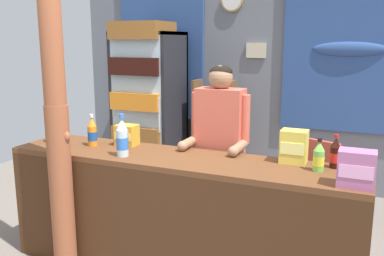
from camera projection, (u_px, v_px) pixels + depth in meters
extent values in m
plane|color=slate|center=(199.00, 231.00, 3.92)|extent=(6.94, 6.94, 0.00)
cube|color=slate|center=(251.00, 70.00, 5.13)|extent=(4.61, 0.12, 2.77)
cube|color=#2D4C89|center=(161.00, 40.00, 5.44)|extent=(1.17, 0.04, 2.03)
ellipsoid|color=#2D4C89|center=(161.00, 48.00, 5.44)|extent=(0.64, 0.10, 0.16)
cube|color=#2D4C89|center=(350.00, 40.00, 4.54)|extent=(1.42, 0.04, 2.03)
ellipsoid|color=#2D4C89|center=(349.00, 49.00, 4.54)|extent=(0.78, 0.10, 0.16)
cylinder|color=tan|center=(232.00, 0.00, 4.98)|extent=(0.27, 0.03, 0.27)
cylinder|color=white|center=(231.00, 0.00, 4.97)|extent=(0.23, 0.01, 0.23)
cube|color=beige|center=(256.00, 50.00, 4.98)|extent=(0.24, 0.02, 0.18)
cube|color=brown|center=(178.00, 159.00, 3.06)|extent=(2.65, 0.56, 0.04)
cube|color=#432715|center=(162.00, 232.00, 2.92)|extent=(2.65, 0.04, 0.87)
cube|color=#432715|center=(45.00, 193.00, 3.66)|extent=(0.08, 0.51, 0.87)
cube|color=#432715|center=(362.00, 251.00, 2.65)|extent=(0.08, 0.51, 0.87)
cylinder|color=#995133|center=(62.00, 192.00, 3.08)|extent=(0.17, 0.17, 1.30)
cylinder|color=#995133|center=(49.00, 10.00, 2.82)|extent=(0.16, 0.16, 1.30)
ellipsoid|color=#995133|center=(66.00, 137.00, 2.97)|extent=(0.06, 0.05, 0.08)
cube|color=#232328|center=(161.00, 105.00, 5.42)|extent=(0.74, 0.04, 1.84)
cube|color=#232328|center=(126.00, 107.00, 5.28)|extent=(0.04, 0.65, 1.84)
cube|color=#232328|center=(175.00, 111.00, 5.01)|extent=(0.04, 0.65, 1.84)
cube|color=#232328|center=(148.00, 33.00, 4.96)|extent=(0.74, 0.65, 0.04)
cube|color=#232328|center=(151.00, 177.00, 5.32)|extent=(0.74, 0.65, 0.08)
cube|color=silver|center=(137.00, 108.00, 4.85)|extent=(0.68, 0.02, 1.68)
cylinder|color=#B7B7BC|center=(159.00, 115.00, 4.71)|extent=(0.02, 0.02, 0.40)
cube|color=silver|center=(150.00, 138.00, 5.22)|extent=(0.66, 0.57, 0.02)
cube|color=brown|center=(145.00, 132.00, 5.08)|extent=(0.62, 0.53, 0.20)
cube|color=silver|center=(150.00, 107.00, 5.14)|extent=(0.66, 0.57, 0.02)
cube|color=orange|center=(144.00, 99.00, 5.00)|extent=(0.62, 0.53, 0.20)
cube|color=silver|center=(149.00, 74.00, 5.06)|extent=(0.66, 0.57, 0.02)
cube|color=black|center=(143.00, 65.00, 4.91)|extent=(0.62, 0.53, 0.20)
cube|color=silver|center=(148.00, 40.00, 4.97)|extent=(0.66, 0.57, 0.02)
cube|color=brown|center=(143.00, 31.00, 4.83)|extent=(0.62, 0.53, 0.20)
cube|color=brown|center=(197.00, 131.00, 5.20)|extent=(0.04, 0.28, 1.28)
cube|color=brown|center=(231.00, 134.00, 5.03)|extent=(0.04, 0.28, 1.28)
cube|color=brown|center=(214.00, 96.00, 5.02)|extent=(0.44, 0.28, 0.02)
cylinder|color=brown|center=(209.00, 90.00, 5.03)|extent=(0.05, 0.05, 0.11)
cylinder|color=#56286B|center=(219.00, 90.00, 4.98)|extent=(0.06, 0.06, 0.14)
cube|color=brown|center=(214.00, 128.00, 5.10)|extent=(0.44, 0.28, 0.02)
cylinder|color=#75C64C|center=(209.00, 120.00, 5.11)|extent=(0.07, 0.07, 0.14)
cylinder|color=#56286B|center=(219.00, 121.00, 5.06)|extent=(0.06, 0.06, 0.16)
cube|color=brown|center=(213.00, 158.00, 5.18)|extent=(0.44, 0.28, 0.02)
cylinder|color=#56286B|center=(208.00, 151.00, 5.19)|extent=(0.07, 0.07, 0.15)
cylinder|color=brown|center=(218.00, 153.00, 5.14)|extent=(0.07, 0.07, 0.11)
cube|color=#E5563D|center=(326.00, 179.00, 4.01)|extent=(0.58, 0.58, 0.04)
cube|color=#E5563D|center=(317.00, 161.00, 3.83)|extent=(0.40, 0.20, 0.40)
cylinder|color=#E5563D|center=(353.00, 201.00, 4.05)|extent=(0.04, 0.04, 0.44)
cylinder|color=#E5563D|center=(317.00, 191.00, 4.32)|extent=(0.04, 0.04, 0.44)
cylinder|color=#E5563D|center=(334.00, 212.00, 3.79)|extent=(0.04, 0.04, 0.44)
cylinder|color=#E5563D|center=(297.00, 201.00, 4.06)|extent=(0.04, 0.04, 0.44)
cube|color=#E5563D|center=(347.00, 172.00, 3.85)|extent=(0.19, 0.38, 0.03)
cube|color=#E5563D|center=(309.00, 163.00, 4.13)|extent=(0.19, 0.38, 0.03)
cylinder|color=#28282D|center=(210.00, 202.00, 3.52)|extent=(0.11, 0.11, 0.83)
cylinder|color=#28282D|center=(228.00, 204.00, 3.46)|extent=(0.11, 0.11, 0.83)
cube|color=#D15B47|center=(220.00, 122.00, 3.35)|extent=(0.38, 0.20, 0.54)
sphere|color=#997051|center=(221.00, 77.00, 3.28)|extent=(0.19, 0.19, 0.19)
ellipsoid|color=black|center=(221.00, 72.00, 3.28)|extent=(0.18, 0.18, 0.10)
cylinder|color=#D15B47|center=(197.00, 116.00, 3.42)|extent=(0.08, 0.08, 0.38)
cylinder|color=#997051|center=(189.00, 142.00, 3.33)|extent=(0.07, 0.26, 0.07)
sphere|color=#997051|center=(182.00, 146.00, 3.21)|extent=(0.08, 0.08, 0.08)
cylinder|color=#D15B47|center=(245.00, 119.00, 3.26)|extent=(0.08, 0.08, 0.38)
cylinder|color=#997051|center=(238.00, 148.00, 3.17)|extent=(0.07, 0.26, 0.07)
sphere|color=#997051|center=(233.00, 152.00, 3.05)|extent=(0.08, 0.08, 0.08)
cylinder|color=silver|center=(122.00, 143.00, 3.06)|extent=(0.09, 0.09, 0.20)
cone|color=silver|center=(122.00, 124.00, 3.03)|extent=(0.09, 0.09, 0.09)
cylinder|color=blue|center=(121.00, 116.00, 3.02)|extent=(0.04, 0.04, 0.03)
cylinder|color=blue|center=(122.00, 143.00, 3.06)|extent=(0.09, 0.09, 0.09)
cylinder|color=black|center=(335.00, 158.00, 2.78)|extent=(0.07, 0.07, 0.14)
cone|color=black|center=(336.00, 142.00, 2.76)|extent=(0.07, 0.07, 0.06)
cylinder|color=red|center=(336.00, 136.00, 2.75)|extent=(0.03, 0.03, 0.02)
cylinder|color=red|center=(335.00, 158.00, 2.78)|extent=(0.07, 0.07, 0.06)
cylinder|color=#56286B|center=(51.00, 134.00, 3.48)|extent=(0.06, 0.06, 0.15)
cone|color=#56286B|center=(50.00, 121.00, 3.46)|extent=(0.06, 0.06, 0.07)
cylinder|color=silver|center=(50.00, 115.00, 3.45)|extent=(0.03, 0.03, 0.02)
cylinder|color=purple|center=(51.00, 134.00, 3.48)|extent=(0.06, 0.06, 0.07)
cylinder|color=#75C64C|center=(319.00, 161.00, 2.71)|extent=(0.07, 0.07, 0.14)
cone|color=#75C64C|center=(320.00, 146.00, 2.69)|extent=(0.07, 0.07, 0.06)
cylinder|color=black|center=(320.00, 140.00, 2.68)|extent=(0.03, 0.03, 0.02)
cylinder|color=yellow|center=(319.00, 161.00, 2.71)|extent=(0.07, 0.07, 0.06)
cylinder|color=orange|center=(92.00, 136.00, 3.37)|extent=(0.07, 0.07, 0.16)
cone|color=orange|center=(92.00, 122.00, 3.35)|extent=(0.07, 0.07, 0.07)
cylinder|color=white|center=(91.00, 116.00, 3.34)|extent=(0.03, 0.03, 0.03)
cylinder|color=#194C99|center=(92.00, 136.00, 3.37)|extent=(0.07, 0.07, 0.07)
cube|color=#B76699|center=(357.00, 169.00, 2.41)|extent=(0.21, 0.14, 0.22)
cube|color=#F7A5D8|center=(356.00, 172.00, 2.35)|extent=(0.19, 0.00, 0.08)
cube|color=#EAD14C|center=(294.00, 147.00, 2.89)|extent=(0.18, 0.14, 0.23)
cube|color=#FFFF8C|center=(292.00, 149.00, 2.83)|extent=(0.16, 0.00, 0.08)
cube|color=gold|center=(127.00, 135.00, 3.38)|extent=(0.17, 0.13, 0.17)
cube|color=#FFE26D|center=(122.00, 137.00, 3.32)|extent=(0.15, 0.00, 0.06)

